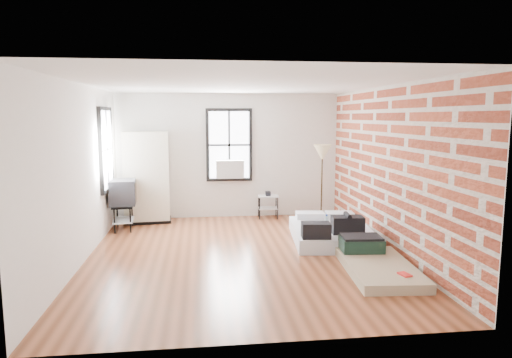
{
  "coord_description": "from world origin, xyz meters",
  "views": [
    {
      "loc": [
        -0.63,
        -7.32,
        2.28
      ],
      "look_at": [
        0.29,
        0.3,
        1.23
      ],
      "focal_mm": 32.0,
      "sensor_mm": 36.0,
      "label": 1
    }
  ],
  "objects": [
    {
      "name": "ground",
      "position": [
        0.0,
        0.0,
        0.0
      ],
      "size": [
        6.0,
        6.0,
        0.0
      ],
      "primitive_type": "plane",
      "color": "#5C2E18",
      "rests_on": "ground"
    },
    {
      "name": "room_shell",
      "position": [
        0.23,
        0.36,
        1.74
      ],
      "size": [
        5.02,
        6.02,
        2.8
      ],
      "color": "silver",
      "rests_on": "ground"
    },
    {
      "name": "mattress_main",
      "position": [
        1.74,
        0.7,
        0.17
      ],
      "size": [
        1.59,
        2.04,
        0.61
      ],
      "rotation": [
        0.0,
        0.0,
        -0.1
      ],
      "color": "silver",
      "rests_on": "ground"
    },
    {
      "name": "mattress_bare",
      "position": [
        1.94,
        -0.95,
        0.12
      ],
      "size": [
        1.08,
        1.85,
        0.38
      ],
      "rotation": [
        0.0,
        0.0,
        -0.08
      ],
      "color": "tan",
      "rests_on": "ground"
    },
    {
      "name": "wardrobe",
      "position": [
        -1.81,
        2.65,
        0.98
      ],
      "size": [
        1.04,
        0.65,
        1.97
      ],
      "rotation": [
        0.0,
        0.0,
        0.08
      ],
      "color": "black",
      "rests_on": "ground"
    },
    {
      "name": "side_table",
      "position": [
        0.86,
        2.72,
        0.4
      ],
      "size": [
        0.48,
        0.39,
        0.61
      ],
      "rotation": [
        0.0,
        0.0,
        -0.05
      ],
      "color": "black",
      "rests_on": "ground"
    },
    {
      "name": "floor_lamp",
      "position": [
        1.87,
        1.89,
        1.46
      ],
      "size": [
        0.37,
        0.37,
        1.71
      ],
      "color": "black",
      "rests_on": "ground"
    },
    {
      "name": "tv_stand",
      "position": [
        -2.21,
        2.02,
        0.73
      ],
      "size": [
        0.56,
        0.76,
        1.02
      ],
      "rotation": [
        0.0,
        0.0,
        0.09
      ],
      "color": "black",
      "rests_on": "ground"
    }
  ]
}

